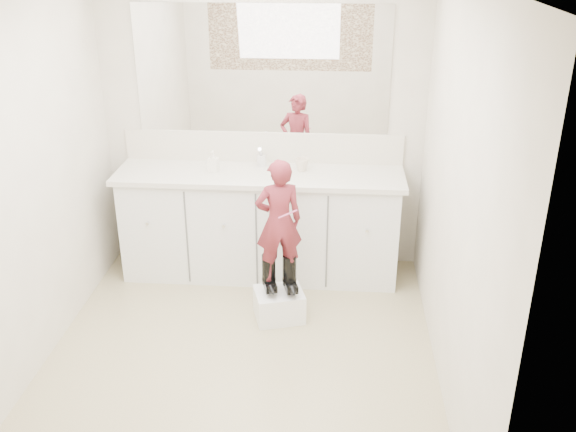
{
  "coord_description": "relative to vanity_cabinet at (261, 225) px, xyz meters",
  "views": [
    {
      "loc": [
        0.6,
        -3.5,
        2.63
      ],
      "look_at": [
        0.28,
        0.57,
        0.81
      ],
      "focal_mm": 40.0,
      "sensor_mm": 36.0,
      "label": 1
    }
  ],
  "objects": [
    {
      "name": "vanity_cabinet",
      "position": [
        0.0,
        0.0,
        0.0
      ],
      "size": [
        2.2,
        0.55,
        0.85
      ],
      "primitive_type": "cube",
      "color": "silver",
      "rests_on": "floor"
    },
    {
      "name": "backsplash",
      "position": [
        0.0,
        0.26,
        0.59
      ],
      "size": [
        2.28,
        0.03,
        0.25
      ],
      "primitive_type": "cube",
      "color": "beige",
      "rests_on": "countertop"
    },
    {
      "name": "floor",
      "position": [
        0.0,
        -1.23,
        -0.42
      ],
      "size": [
        3.0,
        3.0,
        0.0
      ],
      "primitive_type": "plane",
      "color": "#948460",
      "rests_on": "ground"
    },
    {
      "name": "toothbrush",
      "position": [
        0.28,
        -0.75,
        0.45
      ],
      "size": [
        0.13,
        0.05,
        0.06
      ],
      "primitive_type": "cylinder",
      "rotation": [
        0.0,
        1.22,
        0.29
      ],
      "color": "#D25183",
      "rests_on": "toddler"
    },
    {
      "name": "boot_left",
      "position": [
        0.14,
        -0.67,
        -0.06
      ],
      "size": [
        0.16,
        0.21,
        0.29
      ],
      "primitive_type": null,
      "rotation": [
        0.0,
        0.0,
        0.29
      ],
      "color": "black",
      "rests_on": "step_stool"
    },
    {
      "name": "dot_panel",
      "position": [
        0.0,
        -2.71,
        1.22
      ],
      "size": [
        2.0,
        0.01,
        1.2
      ],
      "primitive_type": "cube",
      "color": "#472819",
      "rests_on": "wall_front"
    },
    {
      "name": "wall_left",
      "position": [
        -1.3,
        -1.23,
        0.78
      ],
      "size": [
        0.0,
        3.0,
        3.0
      ],
      "primitive_type": "plane",
      "rotation": [
        1.57,
        0.0,
        1.57
      ],
      "color": "beige",
      "rests_on": "floor"
    },
    {
      "name": "step_stool",
      "position": [
        0.21,
        -0.69,
        -0.31
      ],
      "size": [
        0.41,
        0.37,
        0.22
      ],
      "primitive_type": "cube",
      "rotation": [
        0.0,
        0.0,
        0.29
      ],
      "color": "white",
      "rests_on": "floor"
    },
    {
      "name": "soap_bottle",
      "position": [
        -0.36,
        -0.01,
        0.55
      ],
      "size": [
        0.09,
        0.09,
        0.17
      ],
      "primitive_type": "imported",
      "rotation": [
        0.0,
        0.0,
        -0.15
      ],
      "color": "white",
      "rests_on": "countertop"
    },
    {
      "name": "wall_front",
      "position": [
        0.0,
        -2.73,
        0.77
      ],
      "size": [
        2.6,
        0.0,
        2.6
      ],
      "primitive_type": "plane",
      "rotation": [
        -1.57,
        0.0,
        0.0
      ],
      "color": "beige",
      "rests_on": "floor"
    },
    {
      "name": "mirror",
      "position": [
        0.0,
        0.26,
        1.22
      ],
      "size": [
        2.0,
        0.02,
        1.0
      ],
      "primitive_type": "cube",
      "color": "white",
      "rests_on": "wall_back"
    },
    {
      "name": "cup",
      "position": [
        0.33,
        0.06,
        0.52
      ],
      "size": [
        0.13,
        0.13,
        0.1
      ],
      "primitive_type": "imported",
      "rotation": [
        0.0,
        0.0,
        0.18
      ],
      "color": "beige",
      "rests_on": "countertop"
    },
    {
      "name": "wall_right",
      "position": [
        1.3,
        -1.23,
        0.78
      ],
      "size": [
        0.0,
        3.0,
        3.0
      ],
      "primitive_type": "plane",
      "rotation": [
        1.57,
        0.0,
        -1.57
      ],
      "color": "beige",
      "rests_on": "floor"
    },
    {
      "name": "faucet",
      "position": [
        0.0,
        0.15,
        0.52
      ],
      "size": [
        0.08,
        0.08,
        0.1
      ],
      "primitive_type": "cylinder",
      "color": "silver",
      "rests_on": "countertop"
    },
    {
      "name": "countertop",
      "position": [
        0.0,
        -0.01,
        0.45
      ],
      "size": [
        2.28,
        0.58,
        0.04
      ],
      "primitive_type": "cube",
      "color": "beige",
      "rests_on": "vanity_cabinet"
    },
    {
      "name": "toddler",
      "position": [
        0.21,
        -0.67,
        0.35
      ],
      "size": [
        0.38,
        0.3,
        0.91
      ],
      "primitive_type": "imported",
      "rotation": [
        0.0,
        0.0,
        3.43
      ],
      "color": "#B33746",
      "rests_on": "step_stool"
    },
    {
      "name": "wall_back",
      "position": [
        0.0,
        0.27,
        0.77
      ],
      "size": [
        2.6,
        0.0,
        2.6
      ],
      "primitive_type": "plane",
      "rotation": [
        1.57,
        0.0,
        0.0
      ],
      "color": "beige",
      "rests_on": "floor"
    },
    {
      "name": "boot_right",
      "position": [
        0.29,
        -0.67,
        -0.06
      ],
      "size": [
        0.16,
        0.21,
        0.29
      ],
      "primitive_type": null,
      "rotation": [
        0.0,
        0.0,
        0.29
      ],
      "color": "black",
      "rests_on": "step_stool"
    }
  ]
}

